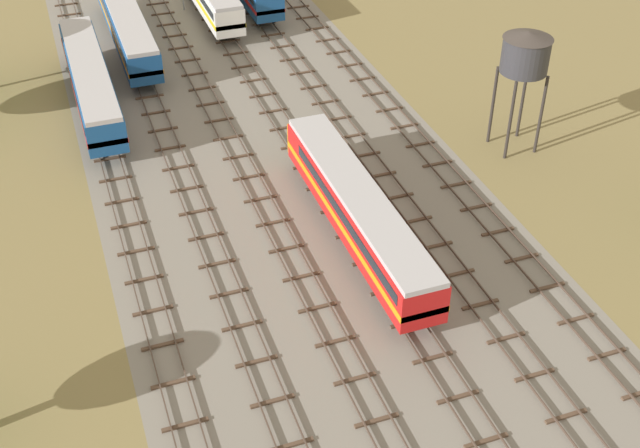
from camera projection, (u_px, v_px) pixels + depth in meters
The scene contains 12 objects.
ground_plane at pixel (227, 83), 71.84m from camera, with size 480.00×480.00×0.00m, color olive.
ballast_bed at pixel (227, 83), 71.84m from camera, with size 27.02×176.00×0.01m, color gray.
track_far_left at pixel (93, 97), 69.40m from camera, with size 2.40×126.00×0.29m.
track_left at pixel (146, 89), 70.65m from camera, with size 2.40×126.00×0.29m.
track_centre_left at pixel (198, 80), 71.89m from camera, with size 2.40×126.00×0.29m.
track_centre at pixel (249, 73), 73.14m from camera, with size 2.40×126.00×0.29m.
track_centre_right at pixel (297, 65), 74.39m from camera, with size 2.40×126.00×0.29m.
track_right at pixel (344, 58), 75.64m from camera, with size 2.40×126.00×0.29m.
diesel_railcar_centre_nearest at pixel (358, 209), 51.79m from camera, with size 2.96×20.50×3.80m.
diesel_railcar_far_left_near at pixel (90, 80), 66.49m from camera, with size 2.96×20.50×3.80m.
passenger_coach_left_mid at pixel (125, 21), 76.39m from camera, with size 2.96×22.00×3.80m.
water_tower at pixel (526, 54), 58.46m from camera, with size 3.64×3.64×9.43m.
Camera 1 is at (-14.19, -8.22, 32.55)m, focal length 45.70 mm.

